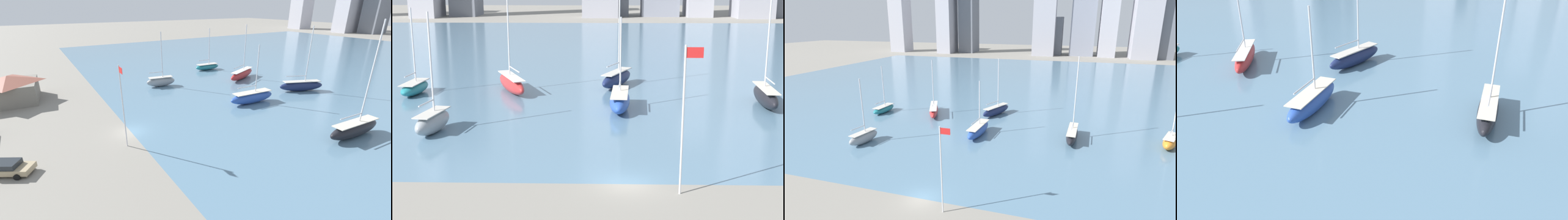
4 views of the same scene
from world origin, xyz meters
The scene contains 9 objects.
ground_plane centered at (0.00, 0.00, 0.00)m, with size 500.00×500.00×0.00m, color gray.
harbor_water centered at (0.00, 70.00, 0.00)m, with size 180.00×140.00×0.00m.
flag_pole centered at (3.65, -1.67, 5.63)m, with size 1.24×0.14×10.31m.
sailboat_blue centered at (0.18, 22.51, 1.11)m, with size 2.82×9.25×10.30m.
sailboat_navy centered at (0.20, 36.06, 1.14)m, with size 5.34×9.29×12.87m.
sailboat_black centered at (17.12, 25.07, 1.19)m, with size 2.47×9.68×15.02m.
sailboat_teal centered at (-25.64, 30.26, 0.89)m, with size 2.72×7.06×10.86m.
sailboat_gray centered at (-18.03, 12.94, 1.13)m, with size 2.83×6.42×11.47m.
sailboat_red centered at (-13.57, 32.11, 1.14)m, with size 5.90×10.52×12.41m.
Camera 2 is at (-1.86, -36.95, 14.61)m, focal length 50.00 mm.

